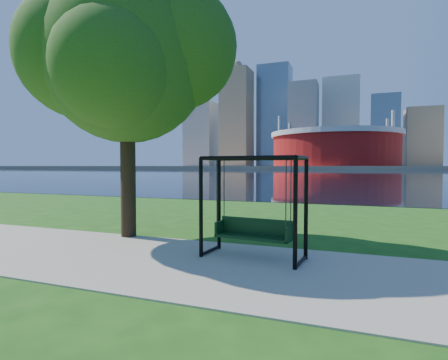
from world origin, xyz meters
The scene contains 8 objects.
ground centered at (0.00, 0.00, 0.00)m, with size 900.00×900.00×0.00m, color #1E5114.
path centered at (0.00, -0.50, 0.01)m, with size 120.00×4.00×0.03m, color #9E937F.
river centered at (0.00, 102.00, 0.01)m, with size 900.00×180.00×0.02m, color black.
far_bank centered at (0.00, 306.00, 1.00)m, with size 900.00×228.00×2.00m, color #937F60.
stadium centered at (-10.00, 235.00, 14.23)m, with size 83.00×83.00×32.00m.
skyline centered at (-4.27, 319.39, 35.89)m, with size 392.00×66.00×96.50m.
swing centered at (0.60, 0.35, 1.08)m, with size 2.28×1.17×2.24m.
park_tree centered at (-3.41, 1.41, 5.12)m, with size 5.93×5.36×7.37m.
Camera 1 is at (2.66, -6.94, 2.03)m, focal length 28.00 mm.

